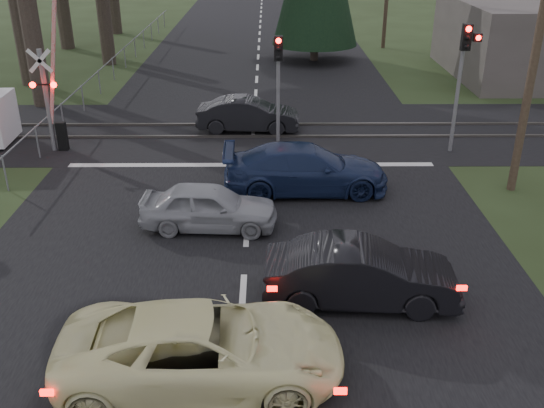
{
  "coord_description": "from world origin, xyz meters",
  "views": [
    {
      "loc": [
        0.59,
        -11.96,
        7.94
      ],
      "look_at": [
        0.7,
        2.15,
        1.3
      ],
      "focal_mm": 40.0,
      "sensor_mm": 36.0,
      "label": 1
    }
  ],
  "objects_px": {
    "traffic_signal_right": "(464,64)",
    "dark_hatchback": "(361,274)",
    "silver_car": "(209,207)",
    "traffic_signal_center": "(278,71)",
    "utility_pole_near": "(538,41)",
    "dark_car_far": "(248,115)",
    "blue_sedan": "(306,169)",
    "crossing_signal": "(53,97)",
    "cream_coupe": "(202,348)"
  },
  "relations": [
    {
      "from": "silver_car",
      "to": "crossing_signal",
      "type": "bearing_deg",
      "value": 47.58
    },
    {
      "from": "dark_hatchback",
      "to": "utility_pole_near",
      "type": "bearing_deg",
      "value": -39.08
    },
    {
      "from": "utility_pole_near",
      "to": "dark_hatchback",
      "type": "relative_size",
      "value": 2.06
    },
    {
      "from": "traffic_signal_center",
      "to": "dark_hatchback",
      "type": "relative_size",
      "value": 0.94
    },
    {
      "from": "traffic_signal_center",
      "to": "cream_coupe",
      "type": "bearing_deg",
      "value": -96.88
    },
    {
      "from": "traffic_signal_center",
      "to": "dark_car_far",
      "type": "height_order",
      "value": "traffic_signal_center"
    },
    {
      "from": "utility_pole_near",
      "to": "cream_coupe",
      "type": "relative_size",
      "value": 1.7
    },
    {
      "from": "dark_hatchback",
      "to": "silver_car",
      "type": "height_order",
      "value": "dark_hatchback"
    },
    {
      "from": "traffic_signal_center",
      "to": "silver_car",
      "type": "height_order",
      "value": "traffic_signal_center"
    },
    {
      "from": "cream_coupe",
      "to": "traffic_signal_right",
      "type": "bearing_deg",
      "value": -35.95
    },
    {
      "from": "blue_sedan",
      "to": "dark_car_far",
      "type": "bearing_deg",
      "value": 16.43
    },
    {
      "from": "utility_pole_near",
      "to": "blue_sedan",
      "type": "relative_size",
      "value": 1.72
    },
    {
      "from": "traffic_signal_right",
      "to": "blue_sedan",
      "type": "xyz_separation_m",
      "value": [
        -5.74,
        -3.54,
        -2.56
      ]
    },
    {
      "from": "traffic_signal_right",
      "to": "utility_pole_near",
      "type": "bearing_deg",
      "value": -74.66
    },
    {
      "from": "silver_car",
      "to": "utility_pole_near",
      "type": "bearing_deg",
      "value": -71.05
    },
    {
      "from": "crossing_signal",
      "to": "cream_coupe",
      "type": "distance_m",
      "value": 14.4
    },
    {
      "from": "dark_hatchback",
      "to": "dark_car_far",
      "type": "xyz_separation_m",
      "value": [
        -2.88,
        12.42,
        -0.03
      ]
    },
    {
      "from": "dark_hatchback",
      "to": "dark_car_far",
      "type": "relative_size",
      "value": 1.05
    },
    {
      "from": "utility_pole_near",
      "to": "dark_hatchback",
      "type": "distance_m",
      "value": 9.49
    },
    {
      "from": "utility_pole_near",
      "to": "blue_sedan",
      "type": "xyz_separation_m",
      "value": [
        -6.7,
        -0.07,
        -3.97
      ]
    },
    {
      "from": "cream_coupe",
      "to": "silver_car",
      "type": "height_order",
      "value": "cream_coupe"
    },
    {
      "from": "cream_coupe",
      "to": "dark_car_far",
      "type": "distance_m",
      "value": 15.02
    },
    {
      "from": "cream_coupe",
      "to": "dark_car_far",
      "type": "relative_size",
      "value": 1.27
    },
    {
      "from": "traffic_signal_center",
      "to": "cream_coupe",
      "type": "height_order",
      "value": "traffic_signal_center"
    },
    {
      "from": "traffic_signal_right",
      "to": "dark_hatchback",
      "type": "distance_m",
      "value": 11.25
    },
    {
      "from": "utility_pole_near",
      "to": "dark_car_far",
      "type": "height_order",
      "value": "utility_pole_near"
    },
    {
      "from": "dark_hatchback",
      "to": "blue_sedan",
      "type": "relative_size",
      "value": 0.84
    },
    {
      "from": "dark_hatchback",
      "to": "blue_sedan",
      "type": "bearing_deg",
      "value": 11.5
    },
    {
      "from": "utility_pole_near",
      "to": "dark_car_far",
      "type": "bearing_deg",
      "value": 145.03
    },
    {
      "from": "traffic_signal_right",
      "to": "silver_car",
      "type": "bearing_deg",
      "value": -144.62
    },
    {
      "from": "utility_pole_near",
      "to": "dark_hatchback",
      "type": "height_order",
      "value": "utility_pole_near"
    },
    {
      "from": "blue_sedan",
      "to": "dark_car_far",
      "type": "height_order",
      "value": "blue_sedan"
    },
    {
      "from": "silver_car",
      "to": "dark_car_far",
      "type": "relative_size",
      "value": 0.92
    },
    {
      "from": "crossing_signal",
      "to": "dark_car_far",
      "type": "distance_m",
      "value": 7.56
    },
    {
      "from": "dark_car_far",
      "to": "dark_hatchback",
      "type": "bearing_deg",
      "value": -163.74
    },
    {
      "from": "traffic_signal_right",
      "to": "dark_hatchback",
      "type": "height_order",
      "value": "traffic_signal_right"
    },
    {
      "from": "traffic_signal_right",
      "to": "cream_coupe",
      "type": "distance_m",
      "value": 15.08
    },
    {
      "from": "traffic_signal_right",
      "to": "utility_pole_near",
      "type": "height_order",
      "value": "utility_pole_near"
    },
    {
      "from": "cream_coupe",
      "to": "dark_hatchback",
      "type": "xyz_separation_m",
      "value": [
        3.32,
        2.6,
        -0.02
      ]
    },
    {
      "from": "dark_hatchback",
      "to": "cream_coupe",
      "type": "bearing_deg",
      "value": 131.53
    },
    {
      "from": "crossing_signal",
      "to": "traffic_signal_right",
      "type": "xyz_separation_m",
      "value": [
        14.82,
        -0.31,
        1.26
      ]
    },
    {
      "from": "traffic_signal_right",
      "to": "silver_car",
      "type": "distance_m",
      "value": 10.89
    },
    {
      "from": "traffic_signal_right",
      "to": "dark_car_far",
      "type": "xyz_separation_m",
      "value": [
        -7.75,
        2.61,
        -2.63
      ]
    },
    {
      "from": "traffic_signal_center",
      "to": "blue_sedan",
      "type": "relative_size",
      "value": 0.79
    },
    {
      "from": "traffic_signal_right",
      "to": "blue_sedan",
      "type": "height_order",
      "value": "traffic_signal_right"
    },
    {
      "from": "dark_car_far",
      "to": "traffic_signal_center",
      "type": "bearing_deg",
      "value": -136.35
    },
    {
      "from": "blue_sedan",
      "to": "traffic_signal_center",
      "type": "bearing_deg",
      "value": 8.0
    },
    {
      "from": "crossing_signal",
      "to": "blue_sedan",
      "type": "xyz_separation_m",
      "value": [
        9.08,
        -3.86,
        -1.3
      ]
    },
    {
      "from": "crossing_signal",
      "to": "traffic_signal_center",
      "type": "distance_m",
      "value": 8.36
    },
    {
      "from": "utility_pole_near",
      "to": "dark_car_far",
      "type": "xyz_separation_m",
      "value": [
        -8.7,
        6.08,
        -4.04
      ]
    }
  ]
}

